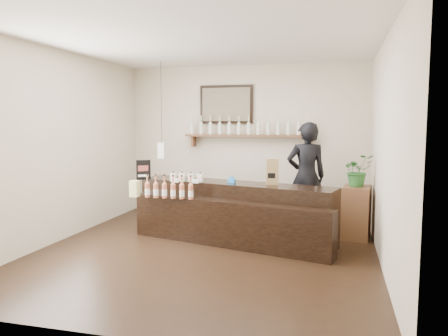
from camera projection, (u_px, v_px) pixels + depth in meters
ground at (206, 251)px, 5.96m from camera, size 5.00×5.00×0.00m
room_shell at (206, 126)px, 5.78m from camera, size 5.00×5.00×5.00m
back_wall_decor at (236, 122)px, 8.10m from camera, size 2.66×0.96×1.69m
counter at (231, 214)px, 6.43m from camera, size 3.09×1.55×1.00m
promo_sign at (143, 170)px, 6.79m from camera, size 0.19×0.14×0.31m
paper_bag at (272, 171)px, 6.28m from camera, size 0.19×0.16×0.38m
tape_dispenser at (232, 180)px, 6.46m from camera, size 0.12×0.08×0.10m
side_cabinet at (356, 212)px, 6.60m from camera, size 0.46×0.59×0.79m
potted_plant at (358, 170)px, 6.53m from camera, size 0.55×0.52×0.48m
shopkeeper at (306, 169)px, 7.04m from camera, size 0.83×0.68×1.98m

